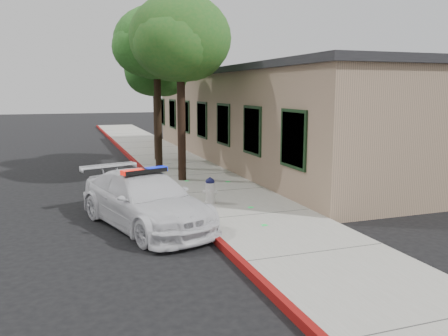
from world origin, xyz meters
TOP-DOWN VIEW (x-y plane):
  - ground at (0.00, 0.00)m, footprint 120.00×120.00m
  - sidewalk at (1.60, 3.00)m, footprint 3.20×60.00m
  - red_curb at (0.06, 3.00)m, footprint 0.14×60.00m
  - clapboard_building at (6.69, 9.00)m, footprint 7.30×20.89m
  - police_car at (-1.17, 0.37)m, footprint 3.18×4.94m
  - fire_hydrant at (0.86, 1.54)m, footprint 0.42×0.37m
  - street_tree_near at (0.99, 5.17)m, footprint 3.50×3.61m
  - street_tree_mid at (0.72, 7.96)m, footprint 3.58×3.38m
  - street_tree_far at (1.14, 10.34)m, footprint 2.90×2.76m

SIDE VIEW (x-z plane):
  - ground at x=0.00m, z-range 0.00..0.00m
  - sidewalk at x=1.60m, z-range 0.00..0.15m
  - red_curb at x=0.06m, z-range 0.00..0.16m
  - fire_hydrant at x=0.86m, z-range 0.15..0.89m
  - police_car at x=-1.17m, z-range -0.06..1.40m
  - clapboard_building at x=6.69m, z-range 0.01..4.25m
  - street_tree_far at x=1.14m, z-range 1.47..6.69m
  - street_tree_near at x=0.99m, z-range 1.73..8.13m
  - street_tree_mid at x=0.72m, z-range 1.79..8.25m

